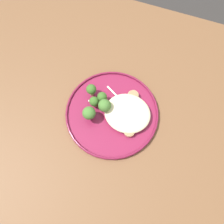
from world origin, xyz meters
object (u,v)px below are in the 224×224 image
at_px(dinner_plate, 112,113).
at_px(seared_scallop_left_edge, 141,108).
at_px(broccoli_floret_tall_stalk, 94,102).
at_px(broccoli_floret_left_leaning, 91,90).
at_px(broccoli_floret_right_tilted, 102,97).
at_px(broccoli_floret_split_head, 89,114).
at_px(broccoli_floret_beside_noodles, 105,106).
at_px(seared_scallop_center_golden, 128,113).
at_px(seared_scallop_half_hidden, 133,96).
at_px(seared_scallop_large_seared, 134,121).
at_px(seared_scallop_right_edge, 129,131).
at_px(seared_scallop_on_noodles, 132,103).

relative_size(dinner_plate, seared_scallop_left_edge, 10.28).
distance_m(broccoli_floret_tall_stalk, broccoli_floret_left_leaning, 0.04).
xyz_separation_m(broccoli_floret_tall_stalk, broccoli_floret_left_leaning, (0.02, -0.03, 0.01)).
distance_m(broccoli_floret_right_tilted, broccoli_floret_split_head, 0.07).
relative_size(seared_scallop_left_edge, broccoli_floret_tall_stalk, 0.64).
xyz_separation_m(broccoli_floret_right_tilted, broccoli_floret_beside_noodles, (-0.02, 0.03, 0.01)).
distance_m(seared_scallop_center_golden, seared_scallop_half_hidden, 0.06).
height_order(seared_scallop_left_edge, broccoli_floret_beside_noodles, broccoli_floret_beside_noodles).
xyz_separation_m(seared_scallop_large_seared, broccoli_floret_left_leaning, (0.15, -0.05, 0.02)).
bearing_deg(broccoli_floret_left_leaning, broccoli_floret_tall_stalk, 123.36).
bearing_deg(broccoli_floret_split_head, broccoli_floret_beside_noodles, -134.45).
xyz_separation_m(seared_scallop_center_golden, broccoli_floret_tall_stalk, (0.11, 0.00, 0.01)).
bearing_deg(broccoli_floret_left_leaning, broccoli_floret_split_head, 106.11).
bearing_deg(seared_scallop_center_golden, broccoli_floret_split_head, 24.57).
bearing_deg(seared_scallop_center_golden, seared_scallop_half_hidden, -86.50).
bearing_deg(seared_scallop_large_seared, seared_scallop_right_edge, 84.38).
height_order(seared_scallop_center_golden, broccoli_floret_tall_stalk, broccoli_floret_tall_stalk).
relative_size(seared_scallop_large_seared, broccoli_floret_tall_stalk, 0.54).
height_order(seared_scallop_right_edge, broccoli_floret_tall_stalk, broccoli_floret_tall_stalk).
xyz_separation_m(broccoli_floret_split_head, broccoli_floret_tall_stalk, (0.00, -0.04, -0.01)).
xyz_separation_m(seared_scallop_center_golden, seared_scallop_left_edge, (-0.03, -0.03, -0.00)).
height_order(broccoli_floret_right_tilted, broccoli_floret_beside_noodles, broccoli_floret_beside_noodles).
distance_m(seared_scallop_center_golden, seared_scallop_large_seared, 0.03).
height_order(broccoli_floret_split_head, broccoli_floret_left_leaning, broccoli_floret_split_head).
bearing_deg(seared_scallop_large_seared, broccoli_floret_tall_stalk, -6.62).
xyz_separation_m(dinner_plate, seared_scallop_center_golden, (-0.05, -0.01, 0.01)).
distance_m(seared_scallop_center_golden, broccoli_floret_beside_noodles, 0.08).
height_order(dinner_plate, seared_scallop_on_noodles, seared_scallop_on_noodles).
xyz_separation_m(seared_scallop_on_noodles, broccoli_floret_left_leaning, (0.13, 0.01, 0.02)).
distance_m(seared_scallop_center_golden, seared_scallop_on_noodles, 0.04).
xyz_separation_m(seared_scallop_right_edge, broccoli_floret_split_head, (0.13, -0.00, 0.03)).
relative_size(seared_scallop_large_seared, seared_scallop_right_edge, 0.73).
distance_m(seared_scallop_on_noodles, broccoli_floret_left_leaning, 0.13).
relative_size(seared_scallop_on_noodles, broccoli_floret_beside_noodles, 0.36).
distance_m(broccoli_floret_right_tilted, broccoli_floret_tall_stalk, 0.03).
bearing_deg(seared_scallop_left_edge, dinner_plate, 27.68).
distance_m(seared_scallop_on_noodles, broccoli_floret_tall_stalk, 0.12).
xyz_separation_m(seared_scallop_center_golden, broccoli_floret_beside_noodles, (0.07, 0.01, 0.03)).
bearing_deg(broccoli_floret_beside_noodles, seared_scallop_half_hidden, -133.21).
relative_size(dinner_plate, broccoli_floret_split_head, 4.87).
relative_size(seared_scallop_center_golden, seared_scallop_large_seared, 1.00).
relative_size(dinner_plate, broccoli_floret_tall_stalk, 6.56).
bearing_deg(seared_scallop_half_hidden, broccoli_floret_right_tilted, 26.71).
bearing_deg(seared_scallop_large_seared, seared_scallop_center_golden, -39.15).
xyz_separation_m(seared_scallop_right_edge, broccoli_floret_beside_noodles, (0.09, -0.04, 0.03)).
xyz_separation_m(seared_scallop_half_hidden, broccoli_floret_beside_noodles, (0.07, 0.07, 0.03)).
bearing_deg(broccoli_floret_right_tilted, seared_scallop_large_seared, 162.64).
relative_size(seared_scallop_center_golden, broccoli_floret_tall_stalk, 0.54).
height_order(dinner_plate, broccoli_floret_left_leaning, broccoli_floret_left_leaning).
height_order(seared_scallop_center_golden, broccoli_floret_left_leaning, broccoli_floret_left_leaning).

